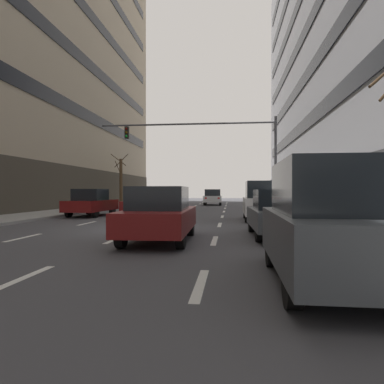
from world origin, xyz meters
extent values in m
plane|color=#424247|center=(0.00, 0.00, 0.00)|extent=(120.00, 120.00, 0.00)
cube|color=gray|center=(7.92, 0.00, 0.07)|extent=(3.47, 80.00, 0.14)
cube|color=silver|center=(-3.09, -3.00, 0.00)|extent=(0.16, 2.00, 0.01)
cube|color=silver|center=(-3.09, 2.00, 0.00)|extent=(0.16, 2.00, 0.01)
cube|color=silver|center=(-3.09, 7.00, 0.00)|extent=(0.16, 2.00, 0.01)
cube|color=silver|center=(-3.09, 12.00, 0.00)|extent=(0.16, 2.00, 0.01)
cube|color=silver|center=(-3.09, 17.00, 0.00)|extent=(0.16, 2.00, 0.01)
cube|color=silver|center=(-3.09, 22.00, 0.00)|extent=(0.16, 2.00, 0.01)
cube|color=silver|center=(-3.09, 27.00, 0.00)|extent=(0.16, 2.00, 0.01)
cube|color=silver|center=(-3.09, 32.00, 0.00)|extent=(0.16, 2.00, 0.01)
cube|color=silver|center=(0.00, -8.00, 0.00)|extent=(0.16, 2.00, 0.01)
cube|color=silver|center=(0.00, -3.00, 0.00)|extent=(0.16, 2.00, 0.01)
cube|color=silver|center=(0.00, 2.00, 0.00)|extent=(0.16, 2.00, 0.01)
cube|color=silver|center=(0.00, 7.00, 0.00)|extent=(0.16, 2.00, 0.01)
cube|color=silver|center=(0.00, 12.00, 0.00)|extent=(0.16, 2.00, 0.01)
cube|color=silver|center=(0.00, 17.00, 0.00)|extent=(0.16, 2.00, 0.01)
cube|color=silver|center=(0.00, 22.00, 0.00)|extent=(0.16, 2.00, 0.01)
cube|color=silver|center=(0.00, 27.00, 0.00)|extent=(0.16, 2.00, 0.01)
cube|color=silver|center=(0.00, 32.00, 0.00)|extent=(0.16, 2.00, 0.01)
cube|color=silver|center=(3.09, -8.00, 0.00)|extent=(0.16, 2.00, 0.01)
cube|color=silver|center=(3.09, -3.00, 0.00)|extent=(0.16, 2.00, 0.01)
cube|color=silver|center=(3.09, 2.00, 0.00)|extent=(0.16, 2.00, 0.01)
cube|color=silver|center=(3.09, 7.00, 0.00)|extent=(0.16, 2.00, 0.01)
cube|color=silver|center=(3.09, 12.00, 0.00)|extent=(0.16, 2.00, 0.01)
cube|color=silver|center=(3.09, 17.00, 0.00)|extent=(0.16, 2.00, 0.01)
cube|color=silver|center=(3.09, 22.00, 0.00)|extent=(0.16, 2.00, 0.01)
cube|color=silver|center=(3.09, 27.00, 0.00)|extent=(0.16, 2.00, 0.01)
cube|color=silver|center=(3.09, 32.00, 0.00)|extent=(0.16, 2.00, 0.01)
cylinder|color=black|center=(-2.23, 15.75, 0.33)|extent=(0.24, 0.67, 0.66)
cylinder|color=black|center=(-0.63, 15.71, 0.33)|extent=(0.24, 0.67, 0.66)
cylinder|color=black|center=(-2.30, 13.05, 0.33)|extent=(0.24, 0.67, 0.66)
cylinder|color=black|center=(-0.70, 13.01, 0.33)|extent=(0.24, 0.67, 0.66)
cube|color=#1E512D|center=(-1.47, 14.38, 0.65)|extent=(1.95, 4.45, 0.64)
cube|color=black|center=(-1.47, 14.18, 1.31)|extent=(1.65, 1.94, 0.68)
cube|color=white|center=(-2.06, 16.56, 0.76)|extent=(0.20, 0.09, 0.14)
cube|color=red|center=(-2.16, 12.23, 0.76)|extent=(0.20, 0.09, 0.14)
cube|color=white|center=(-0.77, 16.53, 0.76)|extent=(0.20, 0.09, 0.14)
cube|color=red|center=(-0.88, 12.20, 0.76)|extent=(0.20, 0.09, 0.14)
cylinder|color=black|center=(-5.33, 24.03, 0.32)|extent=(0.24, 0.66, 0.65)
cylinder|color=black|center=(-3.76, 24.09, 0.32)|extent=(0.24, 0.66, 0.65)
cylinder|color=black|center=(-5.23, 21.37, 0.32)|extent=(0.24, 0.66, 0.65)
cylinder|color=black|center=(-3.66, 21.43, 0.32)|extent=(0.24, 0.66, 0.65)
cube|color=yellow|center=(-4.50, 22.73, 0.64)|extent=(1.97, 4.39, 0.63)
cube|color=black|center=(-4.49, 22.53, 1.29)|extent=(1.64, 1.93, 0.67)
cube|color=white|center=(-5.21, 24.83, 0.75)|extent=(0.20, 0.09, 0.14)
cube|color=red|center=(-5.05, 20.58, 0.75)|extent=(0.20, 0.09, 0.14)
cube|color=white|center=(-3.95, 24.87, 0.75)|extent=(0.20, 0.09, 0.14)
cube|color=red|center=(-3.79, 20.63, 0.75)|extent=(0.20, 0.09, 0.14)
cube|color=black|center=(-4.49, 22.53, 1.71)|extent=(0.44, 0.21, 0.18)
cylinder|color=black|center=(-2.29, 8.41, 0.32)|extent=(0.24, 0.64, 0.63)
cylinder|color=black|center=(-0.75, 8.35, 0.32)|extent=(0.24, 0.64, 0.63)
cylinder|color=black|center=(-2.40, 5.83, 0.32)|extent=(0.24, 0.64, 0.63)
cylinder|color=black|center=(-0.86, 5.76, 0.32)|extent=(0.24, 0.64, 0.63)
cube|color=maroon|center=(-1.58, 7.09, 0.62)|extent=(1.94, 4.29, 0.61)
cube|color=black|center=(-1.58, 6.90, 1.26)|extent=(1.61, 1.88, 0.65)
cube|color=white|center=(-2.11, 9.18, 0.73)|extent=(0.19, 0.08, 0.13)
cube|color=red|center=(-2.28, 5.05, 0.73)|extent=(0.19, 0.08, 0.13)
cube|color=white|center=(-0.87, 9.13, 0.73)|extent=(0.19, 0.08, 0.13)
cube|color=red|center=(-1.04, 4.99, 0.73)|extent=(0.19, 0.08, 0.13)
cylinder|color=black|center=(-5.53, 8.00, 0.33)|extent=(0.23, 0.66, 0.65)
cylinder|color=black|center=(-3.95, 7.97, 0.33)|extent=(0.23, 0.66, 0.65)
cylinder|color=black|center=(-5.59, 5.33, 0.33)|extent=(0.23, 0.66, 0.65)
cylinder|color=black|center=(-4.00, 5.29, 0.33)|extent=(0.23, 0.66, 0.65)
cube|color=maroon|center=(-4.77, 6.65, 0.64)|extent=(1.92, 4.40, 0.63)
cube|color=black|center=(-4.77, 6.45, 1.30)|extent=(1.63, 1.92, 0.67)
cube|color=white|center=(-5.36, 8.80, 0.76)|extent=(0.20, 0.08, 0.14)
cube|color=red|center=(-5.45, 4.52, 0.76)|extent=(0.20, 0.08, 0.14)
cube|color=white|center=(-4.08, 8.78, 0.76)|extent=(0.20, 0.08, 0.14)
cube|color=red|center=(-4.18, 4.49, 0.76)|extent=(0.20, 0.08, 0.14)
cylinder|color=black|center=(0.64, -1.97, 0.33)|extent=(0.23, 0.66, 0.66)
cylinder|color=black|center=(2.23, -1.94, 0.33)|extent=(0.23, 0.66, 0.66)
cylinder|color=black|center=(0.69, -4.66, 0.33)|extent=(0.23, 0.66, 0.66)
cylinder|color=black|center=(2.29, -4.63, 0.33)|extent=(0.23, 0.66, 0.66)
cube|color=maroon|center=(1.46, -3.30, 0.65)|extent=(1.93, 4.42, 0.64)
cube|color=black|center=(1.47, -3.50, 1.31)|extent=(1.63, 1.93, 0.68)
cube|color=white|center=(0.77, -1.16, 0.76)|extent=(0.20, 0.08, 0.14)
cube|color=red|center=(0.87, -5.47, 0.76)|extent=(0.20, 0.08, 0.14)
cube|color=white|center=(2.06, -1.14, 0.76)|extent=(0.20, 0.08, 0.14)
cube|color=red|center=(2.15, -5.44, 0.76)|extent=(0.20, 0.08, 0.14)
cylinder|color=black|center=(0.80, 25.49, 0.34)|extent=(0.24, 0.68, 0.67)
cylinder|color=black|center=(2.43, 25.54, 0.34)|extent=(0.24, 0.68, 0.67)
cylinder|color=black|center=(0.87, 22.74, 0.34)|extent=(0.24, 0.68, 0.67)
cylinder|color=black|center=(2.50, 22.78, 0.34)|extent=(0.24, 0.68, 0.67)
cube|color=white|center=(1.65, 24.14, 0.66)|extent=(1.99, 4.54, 0.65)
cube|color=black|center=(1.65, 23.93, 1.34)|extent=(1.68, 1.98, 0.69)
cube|color=white|center=(0.94, 26.33, 0.78)|extent=(0.21, 0.09, 0.14)
cube|color=red|center=(1.05, 21.91, 0.78)|extent=(0.21, 0.09, 0.14)
cube|color=white|center=(2.25, 26.36, 0.78)|extent=(0.21, 0.09, 0.14)
cube|color=red|center=(2.36, 21.95, 0.78)|extent=(0.21, 0.09, 0.14)
cylinder|color=black|center=(4.40, -6.52, 0.31)|extent=(0.21, 0.62, 0.62)
cylinder|color=black|center=(5.90, -6.53, 0.31)|extent=(0.21, 0.62, 0.62)
cylinder|color=black|center=(4.37, -9.06, 0.31)|extent=(0.21, 0.62, 0.62)
cube|color=#474C51|center=(5.14, -7.80, 0.73)|extent=(1.77, 4.15, 0.85)
cube|color=black|center=(5.14, -7.80, 1.58)|extent=(1.53, 2.46, 0.85)
cube|color=white|center=(4.55, -5.76, 0.88)|extent=(0.19, 0.08, 0.13)
cube|color=red|center=(4.51, -9.82, 0.88)|extent=(0.19, 0.08, 0.13)
cube|color=white|center=(5.76, -5.77, 0.88)|extent=(0.19, 0.08, 0.13)
cylinder|color=black|center=(4.35, -0.63, 0.31)|extent=(0.23, 0.63, 0.62)
cylinder|color=black|center=(5.86, -0.58, 0.31)|extent=(0.23, 0.63, 0.62)
cylinder|color=black|center=(4.42, -3.18, 0.31)|extent=(0.23, 0.63, 0.62)
cylinder|color=black|center=(5.93, -3.13, 0.31)|extent=(0.23, 0.63, 0.62)
cube|color=#474C51|center=(5.14, -1.88, 0.61)|extent=(1.86, 4.21, 0.60)
cube|color=black|center=(5.14, -2.07, 1.24)|extent=(1.56, 1.84, 0.64)
cube|color=white|center=(4.47, 0.14, 0.72)|extent=(0.19, 0.08, 0.13)
cube|color=red|center=(4.59, -3.93, 0.72)|extent=(0.19, 0.08, 0.13)
cube|color=white|center=(5.69, 0.18, 0.72)|extent=(0.19, 0.08, 0.13)
cube|color=red|center=(5.80, -3.90, 0.72)|extent=(0.19, 0.08, 0.13)
cylinder|color=black|center=(4.39, 5.88, 0.31)|extent=(0.21, 0.63, 0.62)
cylinder|color=black|center=(5.90, 5.87, 0.31)|extent=(0.21, 0.63, 0.62)
cylinder|color=black|center=(4.37, 3.32, 0.31)|extent=(0.21, 0.63, 0.62)
cylinder|color=black|center=(5.89, 3.31, 0.31)|extent=(0.21, 0.63, 0.62)
cube|color=white|center=(5.14, 4.59, 0.74)|extent=(1.77, 4.18, 0.85)
cube|color=black|center=(5.14, 4.59, 1.59)|extent=(1.53, 2.47, 0.85)
cube|color=white|center=(4.54, 6.64, 0.89)|extent=(0.19, 0.08, 0.13)
cube|color=red|center=(4.52, 2.56, 0.89)|extent=(0.19, 0.08, 0.13)
cube|color=white|center=(5.76, 6.63, 0.89)|extent=(0.19, 0.08, 0.13)
cube|color=red|center=(5.73, 2.55, 0.89)|extent=(0.19, 0.08, 0.13)
cylinder|color=#4C4C51|center=(6.59, 10.33, 3.34)|extent=(0.18, 0.18, 6.41)
cylinder|color=#4C4C51|center=(0.53, 10.33, 6.15)|extent=(12.11, 0.12, 0.12)
cube|color=black|center=(-3.71, 10.33, 5.63)|extent=(0.28, 0.24, 0.84)
sphere|color=#4B0704|center=(-3.71, 10.19, 5.89)|extent=(0.17, 0.17, 0.17)
sphere|color=#523505|center=(-3.71, 10.19, 5.63)|extent=(0.17, 0.17, 0.17)
sphere|color=green|center=(-3.71, 10.19, 5.37)|extent=(0.17, 0.17, 0.17)
cylinder|color=#4C3823|center=(-7.58, 20.98, 2.46)|extent=(0.31, 0.31, 4.64)
cylinder|color=#42301E|center=(-7.81, 20.65, 3.97)|extent=(0.76, 0.57, 1.24)
cylinder|color=#42301E|center=(-7.59, 20.20, 4.63)|extent=(1.61, 0.10, 1.23)
cylinder|color=#42301E|center=(-7.76, 21.64, 4.65)|extent=(1.38, 0.44, 1.44)
camera|label=1|loc=(3.59, -13.64, 1.52)|focal=32.67mm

